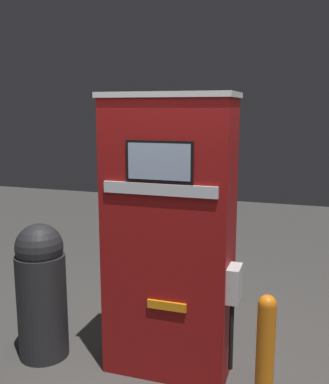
{
  "coord_description": "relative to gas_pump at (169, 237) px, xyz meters",
  "views": [
    {
      "loc": [
        1.0,
        -2.93,
        2.06
      ],
      "look_at": [
        0.0,
        0.11,
        1.46
      ],
      "focal_mm": 42.0,
      "sensor_mm": 36.0,
      "label": 1
    }
  ],
  "objects": [
    {
      "name": "trash_bin",
      "position": [
        -1.06,
        -0.15,
        -0.5
      ],
      "size": [
        0.41,
        0.41,
        1.14
      ],
      "color": "#232326",
      "rests_on": "ground_plane"
    },
    {
      "name": "ground_plane",
      "position": [
        -0.0,
        -0.22,
        -1.09
      ],
      "size": [
        14.0,
        14.0,
        0.0
      ],
      "primitive_type": "plane",
      "color": "#423F3D"
    },
    {
      "name": "safety_bollard",
      "position": [
        0.8,
        -0.6,
        -0.58
      ],
      "size": [
        0.11,
        0.11,
        0.98
      ],
      "color": "orange",
      "rests_on": "ground_plane"
    },
    {
      "name": "gas_pump",
      "position": [
        0.0,
        0.0,
        0.0
      ],
      "size": [
        1.06,
        0.49,
        2.17
      ],
      "color": "maroon",
      "rests_on": "ground_plane"
    }
  ]
}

